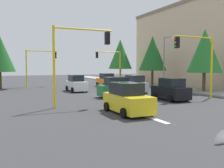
{
  "coord_description": "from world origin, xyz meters",
  "views": [
    {
      "loc": [
        24.1,
        -11.08,
        3.06
      ],
      "look_at": [
        0.63,
        -0.55,
        1.2
      ],
      "focal_mm": 40.33,
      "sensor_mm": 36.0,
      "label": 1
    }
  ],
  "objects_px": {
    "tree_roadside_near": "(205,51)",
    "car_yellow": "(127,99)",
    "traffic_signal_far_right": "(39,61)",
    "tree_roadside_mid": "(153,53)",
    "car_green": "(118,88)",
    "car_white": "(76,84)",
    "traffic_signal_far_left": "(110,61)",
    "car_silver": "(134,85)",
    "car_black": "(171,90)",
    "traffic_signal_near_right": "(78,51)",
    "tree_roadside_far": "(120,54)",
    "traffic_signal_near_left": "(197,54)",
    "street_lamp_curbside": "(166,56)",
    "car_orange": "(106,81)"
  },
  "relations": [
    {
      "from": "tree_roadside_mid",
      "to": "car_white",
      "type": "relative_size",
      "value": 1.8
    },
    {
      "from": "traffic_signal_far_left",
      "to": "street_lamp_curbside",
      "type": "relative_size",
      "value": 0.79
    },
    {
      "from": "traffic_signal_far_right",
      "to": "tree_roadside_near",
      "type": "xyz_separation_m",
      "value": [
        16.0,
        16.15,
        0.94
      ]
    },
    {
      "from": "tree_roadside_mid",
      "to": "tree_roadside_near",
      "type": "relative_size",
      "value": 1.03
    },
    {
      "from": "car_green",
      "to": "car_white",
      "type": "relative_size",
      "value": 0.92
    },
    {
      "from": "tree_roadside_far",
      "to": "tree_roadside_mid",
      "type": "bearing_deg",
      "value": 2.86
    },
    {
      "from": "traffic_signal_far_right",
      "to": "car_orange",
      "type": "bearing_deg",
      "value": 64.39
    },
    {
      "from": "traffic_signal_near_left",
      "to": "traffic_signal_far_left",
      "type": "xyz_separation_m",
      "value": [
        -20.0,
        -0.05,
        -0.22
      ]
    },
    {
      "from": "car_orange",
      "to": "street_lamp_curbside",
      "type": "bearing_deg",
      "value": 44.35
    },
    {
      "from": "traffic_signal_far_right",
      "to": "car_green",
      "type": "relative_size",
      "value": 1.4
    },
    {
      "from": "tree_roadside_far",
      "to": "car_green",
      "type": "xyz_separation_m",
      "value": [
        20.0,
        -10.06,
        -4.32
      ]
    },
    {
      "from": "street_lamp_curbside",
      "to": "tree_roadside_near",
      "type": "relative_size",
      "value": 0.96
    },
    {
      "from": "traffic_signal_near_right",
      "to": "car_green",
      "type": "xyz_separation_m",
      "value": [
        -4.0,
        5.18,
        -3.28
      ]
    },
    {
      "from": "traffic_signal_far_left",
      "to": "car_silver",
      "type": "height_order",
      "value": "traffic_signal_far_left"
    },
    {
      "from": "tree_roadside_near",
      "to": "car_yellow",
      "type": "height_order",
      "value": "tree_roadside_near"
    },
    {
      "from": "car_green",
      "to": "car_silver",
      "type": "relative_size",
      "value": 0.93
    },
    {
      "from": "car_green",
      "to": "car_silver",
      "type": "xyz_separation_m",
      "value": [
        -3.23,
        3.62,
        0.0
      ]
    },
    {
      "from": "car_silver",
      "to": "tree_roadside_mid",
      "type": "bearing_deg",
      "value": 134.3
    },
    {
      "from": "traffic_signal_near_right",
      "to": "traffic_signal_far_right",
      "type": "bearing_deg",
      "value": 179.76
    },
    {
      "from": "tree_roadside_mid",
      "to": "car_black",
      "type": "height_order",
      "value": "tree_roadside_mid"
    },
    {
      "from": "car_white",
      "to": "car_black",
      "type": "relative_size",
      "value": 1.13
    },
    {
      "from": "traffic_signal_far_right",
      "to": "car_white",
      "type": "bearing_deg",
      "value": 19.0
    },
    {
      "from": "car_white",
      "to": "tree_roadside_near",
      "type": "bearing_deg",
      "value": 61.14
    },
    {
      "from": "tree_roadside_far",
      "to": "car_white",
      "type": "distance_m",
      "value": 18.13
    },
    {
      "from": "car_white",
      "to": "traffic_signal_far_left",
      "type": "bearing_deg",
      "value": 136.54
    },
    {
      "from": "traffic_signal_near_right",
      "to": "car_silver",
      "type": "xyz_separation_m",
      "value": [
        -7.23,
        8.8,
        -3.28
      ]
    },
    {
      "from": "traffic_signal_near_right",
      "to": "tree_roadside_near",
      "type": "xyz_separation_m",
      "value": [
        -4.0,
        16.23,
        0.59
      ]
    },
    {
      "from": "traffic_signal_far_right",
      "to": "traffic_signal_near_left",
      "type": "relative_size",
      "value": 0.92
    },
    {
      "from": "traffic_signal_far_right",
      "to": "car_green",
      "type": "xyz_separation_m",
      "value": [
        16.0,
        5.1,
        -2.93
      ]
    },
    {
      "from": "tree_roadside_far",
      "to": "car_orange",
      "type": "relative_size",
      "value": 1.95
    },
    {
      "from": "traffic_signal_far_right",
      "to": "car_orange",
      "type": "xyz_separation_m",
      "value": [
        4.23,
        8.83,
        -2.93
      ]
    },
    {
      "from": "traffic_signal_far_left",
      "to": "car_yellow",
      "type": "xyz_separation_m",
      "value": [
        23.78,
        -9.24,
        -3.01
      ]
    },
    {
      "from": "traffic_signal_far_right",
      "to": "tree_roadside_mid",
      "type": "xyz_separation_m",
      "value": [
        6.0,
        15.65,
        1.1
      ]
    },
    {
      "from": "street_lamp_curbside",
      "to": "tree_roadside_mid",
      "type": "distance_m",
      "value": 4.5
    },
    {
      "from": "car_yellow",
      "to": "car_black",
      "type": "xyz_separation_m",
      "value": [
        -3.93,
        6.44,
        -0.0
      ]
    },
    {
      "from": "traffic_signal_far_left",
      "to": "car_green",
      "type": "height_order",
      "value": "traffic_signal_far_left"
    },
    {
      "from": "traffic_signal_near_right",
      "to": "car_white",
      "type": "xyz_separation_m",
      "value": [
        -11.24,
        3.1,
        -3.28
      ]
    },
    {
      "from": "car_silver",
      "to": "traffic_signal_near_left",
      "type": "bearing_deg",
      "value": 20.17
    },
    {
      "from": "tree_roadside_near",
      "to": "car_orange",
      "type": "relative_size",
      "value": 1.79
    },
    {
      "from": "tree_roadside_mid",
      "to": "car_black",
      "type": "relative_size",
      "value": 2.02
    },
    {
      "from": "tree_roadside_mid",
      "to": "car_green",
      "type": "relative_size",
      "value": 1.95
    },
    {
      "from": "traffic_signal_far_right",
      "to": "traffic_signal_near_left",
      "type": "bearing_deg",
      "value": 29.63
    },
    {
      "from": "street_lamp_curbside",
      "to": "tree_roadside_far",
      "type": "bearing_deg",
      "value": 178.81
    },
    {
      "from": "traffic_signal_near_left",
      "to": "car_yellow",
      "type": "xyz_separation_m",
      "value": [
        3.78,
        -9.29,
        -3.23
      ]
    },
    {
      "from": "tree_roadside_near",
      "to": "car_yellow",
      "type": "bearing_deg",
      "value": -61.06
    },
    {
      "from": "tree_roadside_far",
      "to": "car_white",
      "type": "height_order",
      "value": "tree_roadside_far"
    },
    {
      "from": "car_black",
      "to": "car_orange",
      "type": "bearing_deg",
      "value": 178.87
    },
    {
      "from": "traffic_signal_near_left",
      "to": "car_black",
      "type": "xyz_separation_m",
      "value": [
        -0.15,
        -2.85,
        -3.23
      ]
    },
    {
      "from": "tree_roadside_mid",
      "to": "car_silver",
      "type": "bearing_deg",
      "value": -45.7
    },
    {
      "from": "street_lamp_curbside",
      "to": "car_white",
      "type": "bearing_deg",
      "value": -97.83
    }
  ]
}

